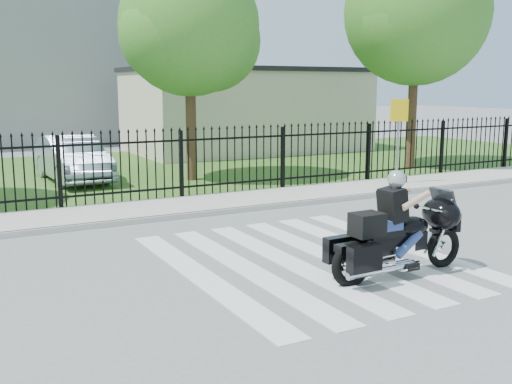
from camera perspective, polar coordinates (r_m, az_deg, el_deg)
name	(u,v)px	position (r m, az deg, el deg)	size (l,w,h in m)	color
ground	(310,259)	(10.27, 5.20, -6.41)	(120.00, 120.00, 0.00)	slate
crosswalk	(310,259)	(10.27, 5.20, -6.38)	(5.00, 5.50, 0.01)	silver
sidewalk	(197,205)	(14.57, -5.65, -1.24)	(40.00, 2.00, 0.12)	#ADAAA3
curb	(214,213)	(13.67, -4.04, -1.97)	(40.00, 0.12, 0.12)	#ADAAA3
grass_strip	(119,171)	(21.13, -12.96, 1.94)	(40.00, 12.00, 0.02)	#2C571D
iron_fence	(181,166)	(15.35, -7.14, 2.49)	(26.00, 0.04, 1.80)	black
tree_mid	(189,26)	(18.64, -6.38, 15.43)	(4.20, 4.20, 6.78)	#382316
tree_right	(417,13)	(22.18, 15.04, 16.17)	(5.00, 5.00, 7.90)	#382316
building_low	(246,112)	(27.24, -0.95, 7.64)	(10.00, 6.00, 3.50)	beige
building_low_roof	(246,70)	(27.23, -0.96, 11.53)	(10.20, 6.20, 0.20)	black
motorcycle_rider	(397,232)	(9.43, 13.27, -3.76)	(2.57, 0.77, 1.70)	black
parked_car	(73,158)	(19.14, -17.06, 3.08)	(1.49, 4.27, 1.41)	#8D9AB2
traffic_sign	(399,124)	(17.64, 13.45, 6.36)	(0.51, 0.22, 2.42)	gray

